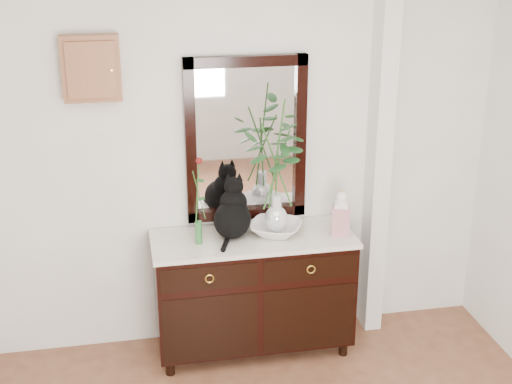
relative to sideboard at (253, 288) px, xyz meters
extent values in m
cube|color=white|center=(-0.10, 0.25, 0.88)|extent=(3.60, 0.04, 2.70)
cube|color=white|center=(0.90, 0.17, 0.88)|extent=(0.12, 0.20, 2.70)
cube|color=black|center=(0.00, 0.00, -0.01)|extent=(1.30, 0.50, 0.82)
cube|color=silver|center=(0.00, 0.00, 0.36)|extent=(1.33, 0.52, 0.03)
cube|color=black|center=(0.00, 0.24, 0.97)|extent=(0.80, 0.06, 1.10)
cube|color=white|center=(0.00, 0.25, 0.97)|extent=(0.66, 0.01, 0.96)
cube|color=brown|center=(-0.95, 0.21, 1.48)|extent=(0.35, 0.10, 0.40)
imported|color=silver|center=(0.16, 0.01, 0.42)|extent=(0.44, 0.44, 0.08)
camera|label=1|loc=(-0.80, -4.17, 2.30)|focal=50.00mm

